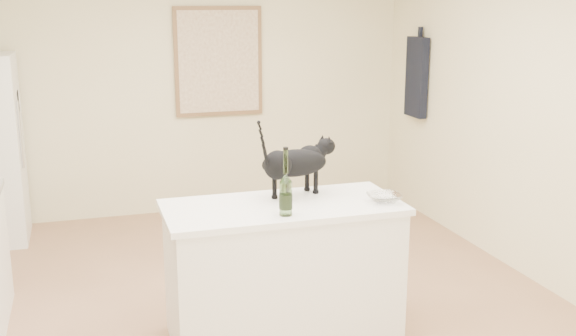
# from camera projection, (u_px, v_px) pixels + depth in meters

# --- Properties ---
(floor) EXTENTS (5.50, 5.50, 0.00)m
(floor) POSITION_uv_depth(u_px,v_px,m) (261.00, 323.00, 4.64)
(floor) COLOR #A57757
(floor) RESTS_ON ground
(wall_back) EXTENTS (4.50, 0.00, 4.50)m
(wall_back) POSITION_uv_depth(u_px,v_px,m) (190.00, 87.00, 6.88)
(wall_back) COLOR beige
(wall_back) RESTS_ON ground
(wall_front) EXTENTS (4.50, 0.00, 4.50)m
(wall_front) POSITION_uv_depth(u_px,v_px,m) (526.00, 331.00, 1.78)
(wall_front) COLOR beige
(wall_front) RESTS_ON ground
(wall_right) EXTENTS (0.00, 5.50, 5.50)m
(wall_right) POSITION_uv_depth(u_px,v_px,m) (555.00, 119.00, 4.98)
(wall_right) COLOR beige
(wall_right) RESTS_ON ground
(island_base) EXTENTS (1.44, 0.67, 0.86)m
(island_base) POSITION_uv_depth(u_px,v_px,m) (283.00, 274.00, 4.38)
(island_base) COLOR white
(island_base) RESTS_ON floor
(island_top) EXTENTS (1.50, 0.70, 0.04)m
(island_top) POSITION_uv_depth(u_px,v_px,m) (283.00, 207.00, 4.28)
(island_top) COLOR white
(island_top) RESTS_ON island_base
(artwork_frame) EXTENTS (0.90, 0.03, 1.10)m
(artwork_frame) POSITION_uv_depth(u_px,v_px,m) (219.00, 62.00, 6.88)
(artwork_frame) COLOR brown
(artwork_frame) RESTS_ON wall_back
(artwork_canvas) EXTENTS (0.82, 0.00, 1.02)m
(artwork_canvas) POSITION_uv_depth(u_px,v_px,m) (219.00, 62.00, 6.87)
(artwork_canvas) COLOR beige
(artwork_canvas) RESTS_ON wall_back
(hanging_garment) EXTENTS (0.08, 0.34, 0.80)m
(hanging_garment) POSITION_uv_depth(u_px,v_px,m) (417.00, 77.00, 6.84)
(hanging_garment) COLOR black
(hanging_garment) RESTS_ON wall_right
(black_cat) EXTENTS (0.59, 0.39, 0.40)m
(black_cat) POSITION_uv_depth(u_px,v_px,m) (294.00, 167.00, 4.40)
(black_cat) COLOR black
(black_cat) RESTS_ON island_top
(wine_bottle) EXTENTS (0.08, 0.08, 0.36)m
(wine_bottle) POSITION_uv_depth(u_px,v_px,m) (286.00, 186.00, 4.01)
(wine_bottle) COLOR #3B6127
(wine_bottle) RESTS_ON island_top
(glass_bowl) EXTENTS (0.24, 0.24, 0.05)m
(glass_bowl) POSITION_uv_depth(u_px,v_px,m) (384.00, 198.00, 4.31)
(glass_bowl) COLOR silver
(glass_bowl) RESTS_ON island_top
(fridge_paper) EXTENTS (0.03, 0.15, 0.20)m
(fridge_paper) POSITION_uv_depth(u_px,v_px,m) (19.00, 100.00, 6.16)
(fridge_paper) COLOR silver
(fridge_paper) RESTS_ON fridge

